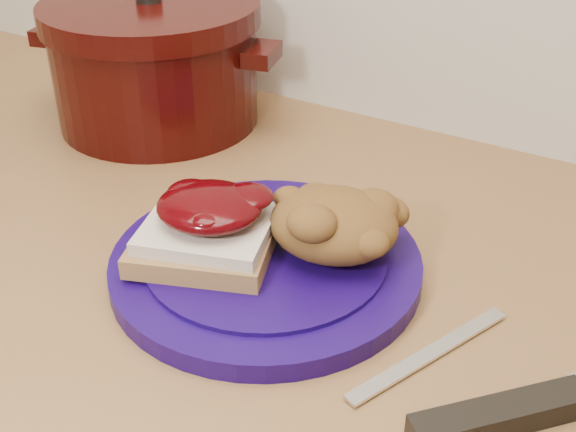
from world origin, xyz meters
The scene contains 7 objects.
plate centered at (0.00, 1.46, 0.91)m, with size 0.26×0.26×0.02m, color #140547.
sandwich centered at (-0.04, 1.44, 0.95)m, with size 0.14×0.13×0.06m.
stuffing_mound centered at (0.05, 1.49, 0.95)m, with size 0.11×0.09×0.05m, color brown.
chef_knife centered at (0.26, 1.43, 0.91)m, with size 0.25×0.26×0.02m.
butter_knife centered at (0.16, 1.43, 0.90)m, with size 0.16×0.01×0.00m, color silver.
dutch_oven centered at (-0.28, 1.66, 0.97)m, with size 0.30×0.30×0.16m.
pepper_grinder centered at (-0.36, 1.68, 0.97)m, with size 0.07×0.07×0.14m.
Camera 1 is at (0.28, 1.04, 1.27)m, focal length 45.00 mm.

